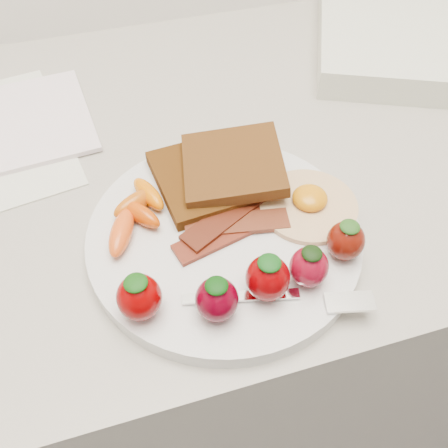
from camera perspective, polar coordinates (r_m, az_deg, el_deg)
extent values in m
cube|color=gray|center=(0.96, -1.36, -11.45)|extent=(2.00, 0.60, 0.90)
cylinder|color=silver|center=(0.50, 0.00, -1.41)|extent=(0.27, 0.27, 0.02)
cube|color=black|center=(0.53, -1.63, 5.48)|extent=(0.12, 0.12, 0.01)
cube|color=#341909|center=(0.52, 1.03, 6.82)|extent=(0.12, 0.12, 0.02)
cylinder|color=beige|center=(0.51, 9.61, 2.10)|extent=(0.13, 0.13, 0.01)
ellipsoid|color=orange|center=(0.51, 9.79, 2.95)|extent=(0.05, 0.05, 0.02)
cube|color=#4F070C|center=(0.48, -0.05, -1.20)|extent=(0.11, 0.05, 0.00)
cube|color=#461107|center=(0.49, 1.48, 0.07)|extent=(0.11, 0.04, 0.00)
cube|color=black|center=(0.49, 0.24, 0.87)|extent=(0.10, 0.07, 0.00)
ellipsoid|color=#B8520B|center=(0.51, -10.12, 2.41)|extent=(0.05, 0.04, 0.02)
ellipsoid|color=#BF3F04|center=(0.50, -9.51, 1.12)|extent=(0.04, 0.05, 0.02)
ellipsoid|color=#DD4E14|center=(0.49, -11.64, -0.91)|extent=(0.04, 0.06, 0.02)
ellipsoid|color=#E16A01|center=(0.51, -8.62, 3.41)|extent=(0.03, 0.05, 0.02)
ellipsoid|color=#760000|center=(0.43, -9.66, -8.26)|extent=(0.04, 0.04, 0.04)
ellipsoid|color=#0E3D0B|center=(0.41, -10.06, -6.63)|extent=(0.02, 0.02, 0.01)
ellipsoid|color=#50000F|center=(0.42, -0.83, -8.62)|extent=(0.04, 0.04, 0.04)
ellipsoid|color=#083307|center=(0.40, -0.86, -7.05)|extent=(0.02, 0.02, 0.01)
ellipsoid|color=#6C0002|center=(0.43, 5.01, -6.17)|extent=(0.04, 0.04, 0.04)
ellipsoid|color=#0D3F0E|center=(0.41, 5.22, -4.46)|extent=(0.02, 0.02, 0.01)
ellipsoid|color=maroon|center=(0.45, 9.67, -4.87)|extent=(0.03, 0.03, 0.04)
ellipsoid|color=black|center=(0.43, 10.02, -3.33)|extent=(0.02, 0.02, 0.01)
ellipsoid|color=#570E05|center=(0.47, 13.74, -1.87)|extent=(0.04, 0.04, 0.04)
ellipsoid|color=#1F4914|center=(0.45, 14.20, -0.31)|extent=(0.02, 0.02, 0.01)
cube|color=white|center=(0.44, 1.95, -8.27)|extent=(0.10, 0.03, 0.00)
cube|color=white|center=(0.45, 14.20, -8.62)|extent=(0.05, 0.03, 0.00)
cube|color=silver|center=(0.68, -20.24, 11.30)|extent=(0.13, 0.18, 0.01)
cube|color=beige|center=(0.82, 23.06, 18.64)|extent=(0.41, 0.38, 0.04)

